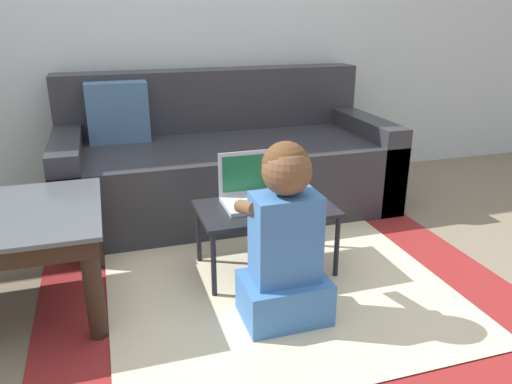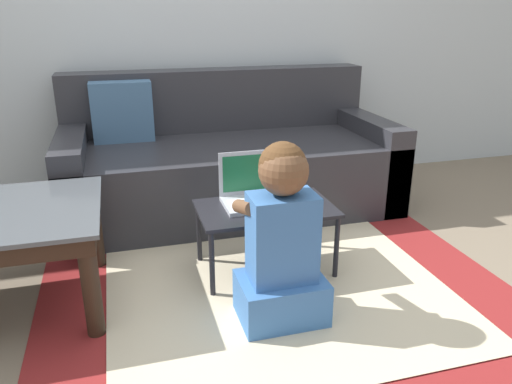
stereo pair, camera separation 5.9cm
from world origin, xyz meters
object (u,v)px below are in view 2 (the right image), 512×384
object	(u,v)px
laptop_desk	(266,214)
person_seated	(282,241)
couch	(227,162)
laptop	(250,196)
computer_mouse	(295,205)

from	to	relation	value
laptop_desk	person_seated	size ratio (longest dim) A/B	0.85
couch	person_seated	xyz separation A→B (m)	(-0.07, -1.30, 0.06)
laptop	person_seated	world-z (taller)	person_seated
couch	laptop_desk	size ratio (longest dim) A/B	3.14
couch	laptop_desk	distance (m)	0.90
person_seated	laptop_desk	bearing A→B (deg)	82.01
couch	person_seated	world-z (taller)	couch
laptop_desk	laptop	distance (m)	0.11
computer_mouse	person_seated	xyz separation A→B (m)	(-0.18, -0.36, 0.00)
computer_mouse	couch	bearing A→B (deg)	96.88
computer_mouse	person_seated	world-z (taller)	person_seated
laptop_desk	computer_mouse	size ratio (longest dim) A/B	6.64
laptop_desk	couch	bearing A→B (deg)	89.22
computer_mouse	person_seated	bearing A→B (deg)	-117.23
laptop	computer_mouse	world-z (taller)	laptop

